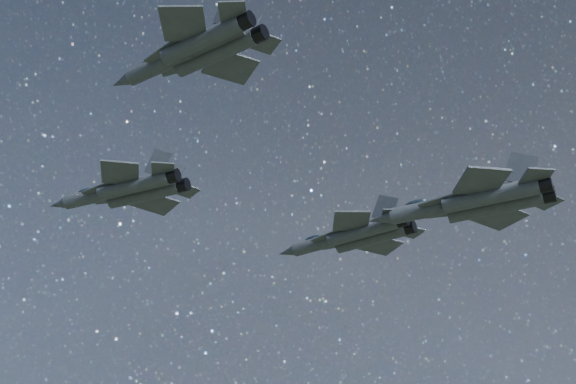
# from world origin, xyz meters

# --- Properties ---
(jet_lead) EXTENTS (16.69, 11.57, 4.19)m
(jet_lead) POSITION_xyz_m (-19.61, -3.66, 158.79)
(jet_lead) COLOR #2F353B
(jet_left) EXTENTS (17.53, 11.78, 4.43)m
(jet_left) POSITION_xyz_m (0.83, 11.70, 158.89)
(jet_left) COLOR #2F353B
(jet_right) EXTENTS (15.42, 10.33, 3.90)m
(jet_right) POSITION_xyz_m (-6.12, -21.52, 159.38)
(jet_right) COLOR #2F353B
(jet_slot) EXTENTS (20.08, 13.84, 5.04)m
(jet_slot) POSITION_xyz_m (14.10, 5.85, 158.18)
(jet_slot) COLOR #2F353B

